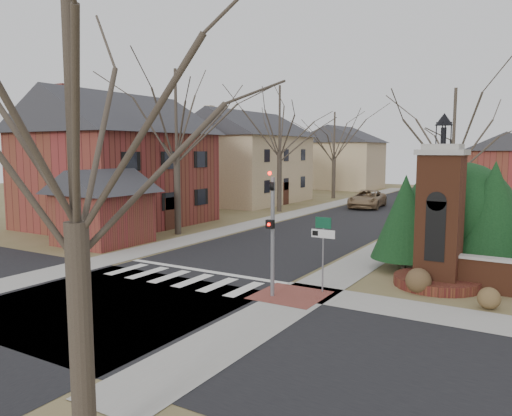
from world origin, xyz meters
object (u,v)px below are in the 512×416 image
Objects in this scene: traffic_signal_pole at (272,224)px; pickup_truck at (367,199)px; brick_gate_monument at (439,230)px; distant_car at (445,195)px; sign_post at (323,239)px.

traffic_signal_pole is 0.80× the size of pickup_truck.
brick_gate_monument is 32.34m from distant_car.
pickup_truck is (-7.19, 26.42, -1.17)m from sign_post.
brick_gate_monument reaches higher than traffic_signal_pole.
brick_gate_monument is at bearing 41.42° from sign_post.
brick_gate_monument is 1.16× the size of pickup_truck.
pickup_truck is at bearing 49.84° from distant_car.
brick_gate_monument reaches higher than sign_post.
pickup_truck is at bearing 114.36° from brick_gate_monument.
pickup_truck is 9.78m from distant_car.
traffic_signal_pole is 1.64× the size of sign_post.
traffic_signal_pole reaches higher than sign_post.
sign_post is 0.42× the size of brick_gate_monument.
sign_post is at bearing 47.57° from traffic_signal_pole.
brick_gate_monument is at bearing 43.24° from traffic_signal_pole.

